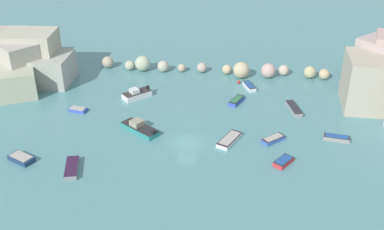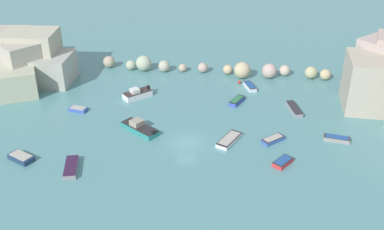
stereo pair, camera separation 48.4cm
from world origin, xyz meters
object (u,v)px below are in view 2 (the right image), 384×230
Objects in this scene: moored_boat_1 at (294,109)px; moored_boat_8 at (137,94)px; moored_boat_11 at (250,86)px; moored_boat_2 at (273,139)px; moored_boat_5 at (71,167)px; moored_boat_7 at (229,140)px; moored_boat_0 at (237,101)px; channel_buoy at (239,82)px; moored_boat_4 at (283,162)px; moored_boat_6 at (337,139)px; moored_boat_3 at (139,128)px; moored_boat_10 at (21,157)px; moored_boat_9 at (78,109)px.

moored_boat_8 is at bearing -108.37° from moored_boat_1.
moored_boat_2 is at bearing -10.30° from moored_boat_11.
moored_boat_5 is 19.35m from moored_boat_7.
moored_boat_0 is at bearing 137.00° from moored_boat_8.
moored_boat_4 is at bearing -74.73° from channel_buoy.
moored_boat_6 is (6.90, 6.05, 0.01)m from moored_boat_4.
moored_boat_6 is (12.78, -15.52, 0.07)m from channel_buoy.
moored_boat_3 reaches higher than moored_boat_2.
moored_boat_7 is at bearing 99.71° from moored_boat_8.
moored_boat_5 is 1.26× the size of moored_boat_10.
moored_boat_10 reaches higher than moored_boat_2.
moored_boat_7 is at bearing -91.83° from channel_buoy.
moored_boat_6 is (4.80, -7.29, -0.01)m from moored_boat_1.
moored_boat_3 is 20.32m from moored_boat_11.
moored_boat_11 is at bearing 59.33° from moored_boat_2.
moored_boat_9 is at bearing -73.77° from moored_boat_4.
moored_boat_5 is at bearing 94.12° from moored_boat_3.
moored_boat_0 is 10.79m from moored_boat_7.
moored_boat_11 is (13.99, 14.74, -0.13)m from moored_boat_3.
moored_boat_5 is 14.32m from moored_boat_9.
moored_boat_2 is 22.03m from moored_boat_8.
moored_boat_10 is (-6.49, 1.11, 0.02)m from moored_boat_5.
moored_boat_3 is at bearing -71.15° from moored_boat_4.
moored_boat_10 is 1.04× the size of moored_boat_11.
moored_boat_9 is (-4.06, 13.73, -0.06)m from moored_boat_5.
moored_boat_6 is at bearing 166.28° from moored_boat_4.
moored_boat_1 is 1.33× the size of moored_boat_6.
moored_boat_3 reaches higher than moored_boat_4.
moored_boat_1 is at bearing 132.54° from moored_boat_6.
moored_boat_7 is (-13.34, -1.95, -0.03)m from moored_boat_6.
moored_boat_4 is 0.64× the size of moored_boat_7.
channel_buoy is 0.16× the size of moored_boat_2.
moored_boat_10 is at bearing -157.09° from moored_boat_6.
moored_boat_9 is 25.98m from moored_boat_11.
moored_boat_6 is (7.91, 1.20, 0.02)m from moored_boat_2.
moored_boat_5 is 1.65× the size of moored_boat_9.
moored_boat_3 reaches higher than moored_boat_10.
moored_boat_9 is at bearing -97.73° from moored_boat_1.
moored_boat_0 reaches higher than moored_boat_5.
moored_boat_4 is at bearing -8.67° from moored_boat_9.
moored_boat_1 is 36.43m from moored_boat_10.
channel_buoy is 0.14× the size of moored_boat_10.
moored_boat_8 is at bearing -90.31° from moored_boat_4.
moored_boat_11 is at bearing -42.72° from channel_buoy.
moored_boat_3 is (-17.19, 0.43, 0.16)m from moored_boat_2.
channel_buoy is 17.41m from moored_boat_2.
moored_boat_5 is 1.31× the size of moored_boat_6.
channel_buoy is 0.15× the size of moored_boat_11.
moored_boat_2 is at bearing -133.15° from moored_boat_4.
moored_boat_6 is at bearing -33.98° from moored_boat_2.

